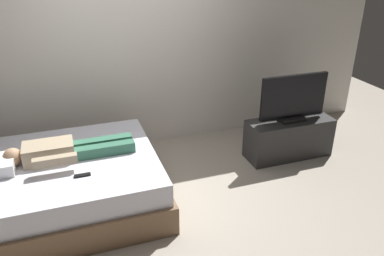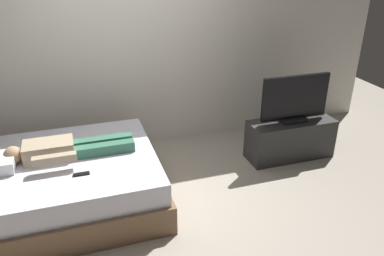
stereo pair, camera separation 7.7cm
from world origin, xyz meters
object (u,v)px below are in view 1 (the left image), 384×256
(tv, at_px, (293,99))
(tv_stand, at_px, (289,138))
(bed, at_px, (65,184))
(remote, at_px, (82,175))
(person, at_px, (63,151))

(tv, bearing_deg, tv_stand, 90.00)
(tv_stand, distance_m, tv, 0.53)
(bed, relative_size, tv_stand, 1.77)
(remote, relative_size, tv_stand, 0.14)
(bed, bearing_deg, remote, -62.90)
(remote, distance_m, tv_stand, 2.65)
(remote, xyz_separation_m, tv, (2.58, 0.54, 0.24))
(bed, xyz_separation_m, tv_stand, (2.76, 0.19, -0.01))
(bed, height_order, tv_stand, bed)
(remote, bearing_deg, tv, 11.88)
(remote, height_order, tv, tv)
(bed, height_order, tv, tv)
(person, xyz_separation_m, tv_stand, (2.73, 0.14, -0.37))
(bed, xyz_separation_m, remote, (0.18, -0.35, 0.29))
(bed, relative_size, remote, 12.95)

